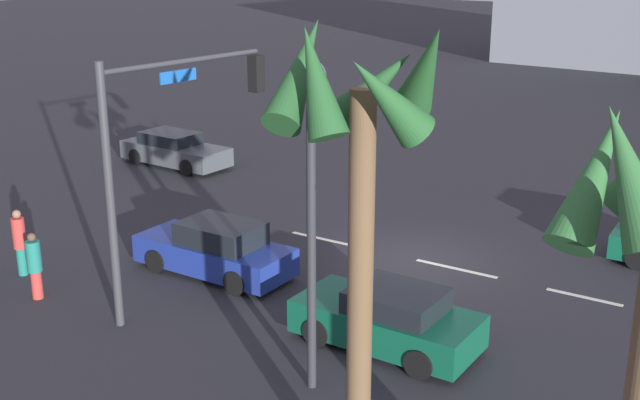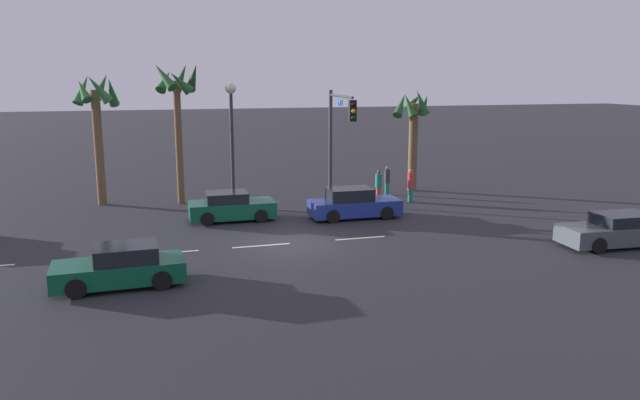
{
  "view_description": "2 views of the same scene",
  "coord_description": "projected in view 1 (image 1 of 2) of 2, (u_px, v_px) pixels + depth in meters",
  "views": [
    {
      "loc": [
        -9.03,
        19.02,
        8.35
      ],
      "look_at": [
        2.71,
        0.74,
        1.49
      ],
      "focal_mm": 44.88,
      "sensor_mm": 36.0,
      "label": 1
    },
    {
      "loc": [
        -5.72,
        -24.0,
        6.77
      ],
      "look_at": [
        1.75,
        1.68,
        1.42
      ],
      "focal_mm": 34.7,
      "sensor_mm": 36.0,
      "label": 2
    }
  ],
  "objects": [
    {
      "name": "ground_plane",
      "position": [
        415.0,
        260.0,
        22.42
      ],
      "size": [
        220.0,
        220.0,
        0.0
      ],
      "primitive_type": "plane",
      "color": "#28282D"
    },
    {
      "name": "lane_stripe_2",
      "position": [
        584.0,
        297.0,
        20.01
      ],
      "size": [
        1.89,
        0.14,
        0.01
      ],
      "primitive_type": "cube",
      "color": "silver",
      "rests_on": "ground_plane"
    },
    {
      "name": "lane_stripe_3",
      "position": [
        456.0,
        269.0,
        21.79
      ],
      "size": [
        2.37,
        0.14,
        0.01
      ],
      "primitive_type": "cube",
      "color": "silver",
      "rests_on": "ground_plane"
    },
    {
      "name": "lane_stripe_4",
      "position": [
        324.0,
        239.0,
        24.0
      ],
      "size": [
        2.22,
        0.14,
        0.01
      ],
      "primitive_type": "cube",
      "color": "silver",
      "rests_on": "ground_plane"
    },
    {
      "name": "car_2",
      "position": [
        216.0,
        250.0,
        21.28
      ],
      "size": [
        4.4,
        1.84,
        1.48
      ],
      "color": "navy",
      "rests_on": "ground_plane"
    },
    {
      "name": "car_3",
      "position": [
        388.0,
        319.0,
        17.38
      ],
      "size": [
        4.07,
        1.98,
        1.38
      ],
      "color": "#0F5138",
      "rests_on": "ground_plane"
    },
    {
      "name": "car_4",
      "position": [
        175.0,
        150.0,
        32.0
      ],
      "size": [
        4.72,
        2.05,
        1.33
      ],
      "color": "#474C51",
      "rests_on": "ground_plane"
    },
    {
      "name": "traffic_signal",
      "position": [
        168.0,
        137.0,
        18.65
      ],
      "size": [
        0.73,
        5.21,
        6.08
      ],
      "color": "#38383D",
      "rests_on": "ground_plane"
    },
    {
      "name": "streetlamp",
      "position": [
        311.0,
        168.0,
        14.59
      ],
      "size": [
        0.56,
        0.56,
        6.49
      ],
      "color": "#2D2D33",
      "rests_on": "ground_plane"
    },
    {
      "name": "pedestrian_1",
      "position": [
        35.0,
        264.0,
        19.7
      ],
      "size": [
        0.51,
        0.51,
        1.72
      ],
      "color": "#BF3833",
      "rests_on": "ground_plane"
    },
    {
      "name": "pedestrian_2",
      "position": [
        20.0,
        241.0,
        21.11
      ],
      "size": [
        0.48,
        0.48,
        1.82
      ],
      "color": "#1E7266",
      "rests_on": "ground_plane"
    },
    {
      "name": "palm_tree_0",
      "position": [
        359.0,
        148.0,
        10.97
      ],
      "size": [
        2.71,
        2.49,
        7.59
      ],
      "color": "brown",
      "rests_on": "ground_plane"
    }
  ]
}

